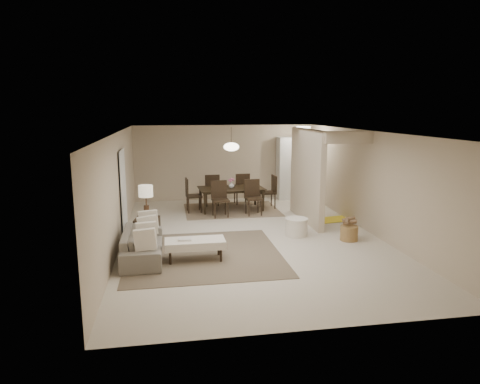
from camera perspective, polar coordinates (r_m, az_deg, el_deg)
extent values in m
plane|color=beige|center=(10.33, 1.32, -5.97)|extent=(9.00, 9.00, 0.00)
plane|color=white|center=(9.90, 1.39, 8.02)|extent=(9.00, 9.00, 0.00)
plane|color=#C3B193|center=(14.43, -2.04, 3.95)|extent=(6.00, 0.00, 6.00)
plane|color=#C3B193|center=(9.92, -15.91, 0.34)|extent=(0.00, 9.00, 9.00)
plane|color=#C3B193|center=(11.00, 16.89, 1.29)|extent=(0.00, 9.00, 9.00)
cube|color=#C3B193|center=(11.69, 8.89, 2.17)|extent=(0.15, 2.50, 2.50)
cube|color=black|center=(10.55, -15.34, -0.30)|extent=(0.04, 0.90, 2.04)
cube|color=silver|center=(14.62, 7.34, 3.16)|extent=(1.20, 0.55, 2.10)
cylinder|color=white|center=(13.57, 8.45, 8.52)|extent=(0.44, 0.44, 0.05)
cube|color=brown|center=(9.12, -4.84, -8.28)|extent=(3.20, 3.20, 0.01)
imported|color=slate|center=(9.03, -12.85, -6.84)|extent=(1.99, 0.79, 0.58)
cube|color=#F0E4D1|center=(8.72, -6.02, -6.84)|extent=(1.20, 0.55, 0.16)
cylinder|color=black|center=(8.58, -9.29, -8.73)|extent=(0.05, 0.05, 0.27)
cylinder|color=black|center=(8.64, -2.55, -8.46)|extent=(0.05, 0.05, 0.27)
cylinder|color=black|center=(8.96, -9.31, -7.87)|extent=(0.05, 0.05, 0.27)
cylinder|color=black|center=(9.02, -2.87, -7.63)|extent=(0.05, 0.05, 0.27)
cube|color=black|center=(10.01, -12.25, -5.05)|extent=(0.59, 0.59, 0.58)
cylinder|color=#48301F|center=(9.90, -12.35, -2.60)|extent=(0.12, 0.12, 0.30)
cylinder|color=#48301F|center=(9.84, -12.42, -1.02)|extent=(0.03, 0.03, 0.26)
cylinder|color=beige|center=(9.81, -12.47, 0.13)|extent=(0.32, 0.32, 0.26)
cylinder|color=#F0E4D1|center=(10.44, 7.54, -4.66)|extent=(0.55, 0.55, 0.43)
cylinder|color=#93623B|center=(10.32, 14.34, -5.33)|extent=(0.53, 0.53, 0.35)
cube|color=brown|center=(13.01, -1.13, -2.39)|extent=(2.80, 2.10, 0.01)
imported|color=black|center=(12.93, -1.14, -0.94)|extent=(2.01, 1.21, 0.68)
imported|color=white|center=(12.85, -1.15, 0.93)|extent=(0.18, 0.18, 0.18)
cube|color=yellow|center=(12.15, 12.22, -3.60)|extent=(1.09, 0.78, 0.01)
cylinder|color=#48301F|center=(12.68, -1.17, 7.53)|extent=(0.02, 0.02, 0.50)
ellipsoid|color=#FFEAC6|center=(12.70, -1.17, 6.04)|extent=(0.46, 0.46, 0.25)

